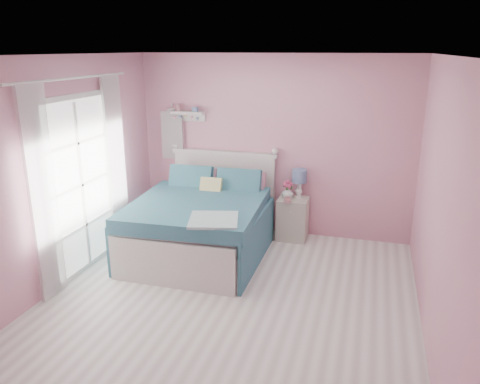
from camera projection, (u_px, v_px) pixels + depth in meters
The scene contains 13 objects.
floor at pixel (227, 304), 5.08m from camera, with size 4.50×4.50×0.00m, color beige.
room_shell at pixel (226, 162), 4.61m from camera, with size 4.50×4.50×4.50m.
bed at pixel (202, 224), 6.26m from camera, with size 1.71×2.11×1.20m.
nightstand at pixel (293, 219), 6.75m from camera, with size 0.42×0.42×0.61m.
table_lamp at pixel (299, 178), 6.64m from camera, with size 0.21×0.21×0.41m.
vase at pixel (287, 192), 6.66m from camera, with size 0.16×0.16×0.17m, color silver.
teacup at pixel (287, 200), 6.50m from camera, with size 0.09×0.09×0.07m, color pink.
roses at pixel (288, 184), 6.62m from camera, with size 0.14×0.11×0.12m.
wall_shelf at pixel (188, 114), 6.92m from camera, with size 0.50×0.15×0.25m.
hanging_dress at pixel (172, 135), 7.07m from camera, with size 0.34×0.03×0.72m, color white.
french_door at pixel (81, 185), 5.65m from camera, with size 0.04×1.32×2.16m.
curtain_near at pixel (43, 195), 4.92m from camera, with size 0.04×0.40×2.32m, color white.
curtain_far at pixel (116, 163), 6.29m from camera, with size 0.04×0.40×2.32m, color white.
Camera 1 is at (1.37, -4.28, 2.66)m, focal length 35.00 mm.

